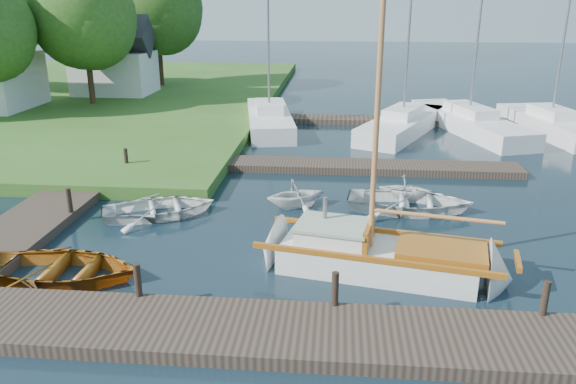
# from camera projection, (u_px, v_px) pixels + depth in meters

# --- Properties ---
(ground) EXTENTS (160.00, 160.00, 0.00)m
(ground) POSITION_uv_depth(u_px,v_px,m) (288.00, 228.00, 17.49)
(ground) COLOR black
(ground) RESTS_ON ground
(near_dock) EXTENTS (18.00, 2.20, 0.30)m
(near_dock) POSITION_uv_depth(u_px,v_px,m) (262.00, 332.00, 11.79)
(near_dock) COLOR #31231C
(near_dock) RESTS_ON ground
(left_dock) EXTENTS (2.20, 18.00, 0.30)m
(left_dock) POSITION_uv_depth(u_px,v_px,m) (70.00, 195.00, 20.00)
(left_dock) COLOR #31231C
(left_dock) RESTS_ON ground
(far_dock) EXTENTS (14.00, 1.60, 0.30)m
(far_dock) POSITION_uv_depth(u_px,v_px,m) (350.00, 166.00, 23.39)
(far_dock) COLOR #31231C
(far_dock) RESTS_ON ground
(pontoon) EXTENTS (30.00, 1.60, 0.30)m
(pontoon) POSITION_uv_depth(u_px,v_px,m) (490.00, 122.00, 31.65)
(pontoon) COLOR #31231C
(pontoon) RESTS_ON ground
(mooring_post_1) EXTENTS (0.16, 0.16, 0.80)m
(mooring_post_1) POSITION_uv_depth(u_px,v_px,m) (138.00, 280.00, 12.81)
(mooring_post_1) COLOR black
(mooring_post_1) RESTS_ON near_dock
(mooring_post_2) EXTENTS (0.16, 0.16, 0.80)m
(mooring_post_2) POSITION_uv_depth(u_px,v_px,m) (335.00, 289.00, 12.43)
(mooring_post_2) COLOR black
(mooring_post_2) RESTS_ON near_dock
(mooring_post_3) EXTENTS (0.16, 0.16, 0.80)m
(mooring_post_3) POSITION_uv_depth(u_px,v_px,m) (545.00, 298.00, 12.05)
(mooring_post_3) COLOR black
(mooring_post_3) RESTS_ON near_dock
(mooring_post_4) EXTENTS (0.16, 0.16, 0.80)m
(mooring_post_4) POSITION_uv_depth(u_px,v_px,m) (69.00, 200.00, 17.85)
(mooring_post_4) COLOR black
(mooring_post_4) RESTS_ON left_dock
(mooring_post_5) EXTENTS (0.16, 0.16, 0.80)m
(mooring_post_5) POSITION_uv_depth(u_px,v_px,m) (126.00, 158.00, 22.56)
(mooring_post_5) COLOR black
(mooring_post_5) RESTS_ON left_dock
(sailboat) EXTENTS (7.40, 3.35, 9.83)m
(sailboat) POSITION_uv_depth(u_px,v_px,m) (384.00, 259.00, 14.65)
(sailboat) COLOR silver
(sailboat) RESTS_ON ground
(dinghy) EXTENTS (4.06, 2.93, 0.83)m
(dinghy) POSITION_uv_depth(u_px,v_px,m) (61.00, 265.00, 14.19)
(dinghy) COLOR #8A480C
(dinghy) RESTS_ON ground
(tender_a) EXTENTS (4.34, 3.77, 0.75)m
(tender_a) POSITION_uv_depth(u_px,v_px,m) (159.00, 205.00, 18.37)
(tender_a) COLOR silver
(tender_a) RESTS_ON ground
(tender_b) EXTENTS (2.64, 2.50, 1.09)m
(tender_b) POSITION_uv_depth(u_px,v_px,m) (296.00, 192.00, 19.13)
(tender_b) COLOR silver
(tender_b) RESTS_ON ground
(tender_c) EXTENTS (4.42, 3.37, 0.86)m
(tender_c) POSITION_uv_depth(u_px,v_px,m) (410.00, 199.00, 18.80)
(tender_c) COLOR silver
(tender_c) RESTS_ON ground
(tender_d) EXTENTS (2.21, 2.00, 1.01)m
(tender_d) POSITION_uv_depth(u_px,v_px,m) (406.00, 187.00, 19.77)
(tender_d) COLOR silver
(tender_d) RESTS_ON ground
(marina_boat_0) EXTENTS (3.70, 8.99, 10.63)m
(marina_boat_0) POSITION_uv_depth(u_px,v_px,m) (269.00, 117.00, 30.94)
(marina_boat_0) COLOR silver
(marina_boat_0) RESTS_ON ground
(marina_boat_2) EXTENTS (5.54, 8.70, 11.82)m
(marina_boat_2) POSITION_uv_depth(u_px,v_px,m) (403.00, 123.00, 29.59)
(marina_boat_2) COLOR silver
(marina_boat_2) RESTS_ON ground
(marina_boat_3) EXTENTS (5.08, 10.10, 12.51)m
(marina_boat_3) POSITION_uv_depth(u_px,v_px,m) (469.00, 121.00, 30.09)
(marina_boat_3) COLOR silver
(marina_boat_3) RESTS_ON ground
(marina_boat_4) EXTENTS (3.66, 8.44, 10.88)m
(marina_boat_4) POSITION_uv_depth(u_px,v_px,m) (551.00, 123.00, 29.49)
(marina_boat_4) COLOR silver
(marina_boat_4) RESTS_ON ground
(house_c) EXTENTS (5.25, 4.00, 5.28)m
(house_c) POSITION_uv_depth(u_px,v_px,m) (114.00, 63.00, 38.53)
(house_c) COLOR silver
(house_c) RESTS_ON shore
(tree_3) EXTENTS (6.41, 6.38, 8.74)m
(tree_3) POSITION_uv_depth(u_px,v_px,m) (84.00, 15.00, 33.76)
(tree_3) COLOR #332114
(tree_3) RESTS_ON shore
(tree_7) EXTENTS (6.83, 6.83, 9.38)m
(tree_7) POSITION_uv_depth(u_px,v_px,m) (157.00, 7.00, 40.99)
(tree_7) COLOR #332114
(tree_7) RESTS_ON shore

